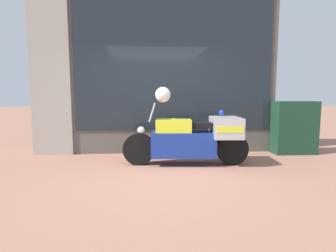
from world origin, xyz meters
TOP-DOWN VIEW (x-y plane):
  - ground_plane at (0.00, 0.00)m, footprint 60.00×60.00m
  - shop_building at (-0.39, 2.00)m, footprint 5.54×0.55m
  - window_display at (0.36, 2.03)m, footprint 4.22×0.30m
  - paramedic_motorcycle at (0.68, 0.72)m, footprint 2.40×0.78m
  - utility_cabinet at (3.13, 1.56)m, footprint 0.95×0.43m
  - white_helmet at (0.08, 0.76)m, footprint 0.29×0.29m

SIDE VIEW (x-z plane):
  - ground_plane at x=0.00m, z-range 0.00..0.00m
  - window_display at x=0.36m, z-range -0.48..1.39m
  - paramedic_motorcycle at x=0.68m, z-range -0.06..1.14m
  - utility_cabinet at x=3.13m, z-range 0.00..1.20m
  - white_helmet at x=0.08m, z-range 1.20..1.49m
  - shop_building at x=-0.39m, z-range 0.01..4.09m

